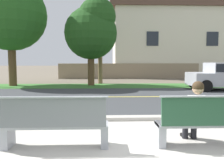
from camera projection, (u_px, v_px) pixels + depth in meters
The scene contains 13 objects.
ground_plane at pixel (114, 93), 12.04m from camera, with size 140.00×140.00×0.00m, color #665B4C.
sidewalk_pavement at pixel (132, 146), 4.48m from camera, with size 44.00×3.60×0.01m, color #B7B2A8.
curb_edge at pixel (124, 118), 6.41m from camera, with size 44.00×0.30×0.11m, color #ADA89E.
street_asphalt at pixel (116, 97), 10.55m from camera, with size 52.00×8.00×0.01m, color #383A3D.
road_centre_line at pixel (116, 97), 10.55m from camera, with size 48.00×0.14×0.01m, color #E0CC4C.
far_verge_grass at pixel (112, 86), 15.25m from camera, with size 48.00×2.80×0.02m, color #38702D.
bench_left at pixel (55, 124), 4.31m from camera, with size 1.96×0.48×1.01m.
bench_right at pixel (209, 123), 4.41m from camera, with size 1.96×0.48×1.01m.
seated_person_white at pixel (195, 110), 4.56m from camera, with size 0.52×0.68×1.25m.
shade_tree_far_left at pixel (12, 9), 14.82m from camera, with size 4.58×4.58×7.56m.
shade_tree_left at pixel (92, 29), 15.26m from camera, with size 3.47×3.47×5.72m.
garden_wall at pixel (129, 71), 21.61m from camera, with size 13.00×0.36×1.40m, color gray.
house_across_street at pixel (172, 42), 24.71m from camera, with size 13.45×6.91×7.29m.
Camera 1 is at (-0.54, -3.94, 1.63)m, focal length 37.34 mm.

